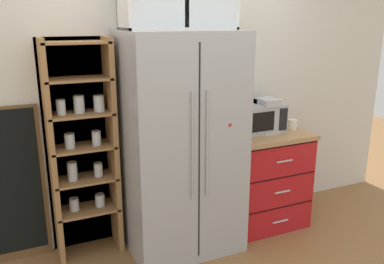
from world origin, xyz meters
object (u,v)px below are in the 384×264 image
object	(u,v)px
microwave	(257,117)
mug_cream	(292,124)
bottle_cobalt	(259,116)
refrigerator	(181,144)
chalkboard_menu	(4,187)
bottle_amber	(266,118)
coffee_maker	(265,115)

from	to	relation	value
microwave	mug_cream	world-z (taller)	microwave
mug_cream	bottle_cobalt	distance (m)	0.32
refrigerator	mug_cream	size ratio (longest dim) A/B	15.09
refrigerator	bottle_cobalt	xyz separation A→B (m)	(0.85, 0.15, 0.11)
microwave	chalkboard_menu	size ratio (longest dim) A/B	0.35
refrigerator	bottle_amber	bearing A→B (deg)	2.89
bottle_cobalt	refrigerator	bearing A→B (deg)	-170.31
microwave	coffee_maker	size ratio (longest dim) A/B	1.42
chalkboard_menu	microwave	bearing A→B (deg)	-6.05
mug_cream	bottle_cobalt	size ratio (longest dim) A/B	0.44
refrigerator	mug_cream	world-z (taller)	refrigerator
microwave	bottle_cobalt	world-z (taller)	bottle_cobalt
chalkboard_menu	coffee_maker	bearing A→B (deg)	-6.96
bottle_cobalt	chalkboard_menu	distance (m)	2.24
microwave	coffee_maker	bearing A→B (deg)	-35.29
refrigerator	chalkboard_menu	world-z (taller)	refrigerator
coffee_maker	mug_cream	size ratio (longest dim) A/B	2.59
microwave	bottle_amber	world-z (taller)	bottle_amber
mug_cream	chalkboard_menu	distance (m)	2.52
refrigerator	bottle_amber	xyz separation A→B (m)	(0.85, 0.04, 0.12)
microwave	mug_cream	size ratio (longest dim) A/B	3.67
mug_cream	chalkboard_menu	world-z (taller)	chalkboard_menu
microwave	chalkboard_menu	xyz separation A→B (m)	(-2.14, 0.23, -0.39)
refrigerator	bottle_amber	distance (m)	0.86
coffee_maker	bottle_cobalt	distance (m)	0.10
refrigerator	coffee_maker	world-z (taller)	refrigerator
bottle_cobalt	microwave	bearing A→B (deg)	-140.23
refrigerator	chalkboard_menu	distance (m)	1.41
bottle_amber	chalkboard_menu	xyz separation A→B (m)	(-2.20, 0.28, -0.38)
bottle_cobalt	chalkboard_menu	bearing A→B (deg)	175.39
bottle_amber	chalkboard_menu	distance (m)	2.25
bottle_amber	chalkboard_menu	bearing A→B (deg)	172.75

